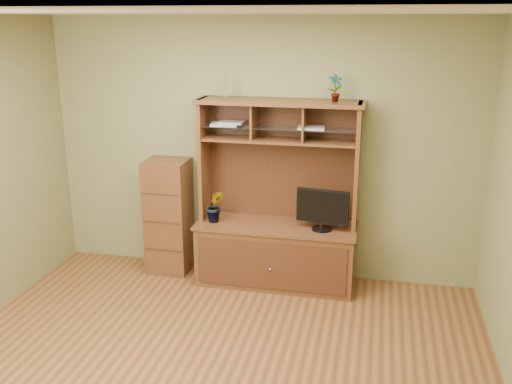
% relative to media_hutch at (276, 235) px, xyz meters
% --- Properties ---
extents(room, '(4.54, 4.04, 2.74)m').
position_rel_media_hutch_xyz_m(room, '(-0.22, -1.73, 0.83)').
color(room, '#5B341A').
rests_on(room, ground).
extents(media_hutch, '(1.66, 0.61, 1.90)m').
position_rel_media_hutch_xyz_m(media_hutch, '(0.00, 0.00, 0.00)').
color(media_hutch, '#432613').
rests_on(media_hutch, room).
extents(monitor, '(0.52, 0.20, 0.41)m').
position_rel_media_hutch_xyz_m(monitor, '(0.47, -0.08, 0.34)').
color(monitor, black).
rests_on(monitor, media_hutch).
extents(orchid_plant, '(0.22, 0.20, 0.34)m').
position_rel_media_hutch_xyz_m(orchid_plant, '(-0.63, -0.08, 0.30)').
color(orchid_plant, '#23531C').
rests_on(orchid_plant, media_hutch).
extents(top_plant, '(0.16, 0.13, 0.26)m').
position_rel_media_hutch_xyz_m(top_plant, '(0.54, 0.08, 1.51)').
color(top_plant, '#2A5F21').
rests_on(top_plant, media_hutch).
extents(reed_diffuser, '(0.06, 0.06, 0.29)m').
position_rel_media_hutch_xyz_m(reed_diffuser, '(-0.54, 0.08, 1.49)').
color(reed_diffuser, silver).
rests_on(reed_diffuser, media_hutch).
extents(magazines, '(1.16, 0.23, 0.04)m').
position_rel_media_hutch_xyz_m(magazines, '(-0.25, 0.08, 1.13)').
color(magazines, silver).
rests_on(magazines, media_hutch).
extents(side_cabinet, '(0.44, 0.40, 1.24)m').
position_rel_media_hutch_xyz_m(side_cabinet, '(-1.19, 0.05, 0.10)').
color(side_cabinet, '#432613').
rests_on(side_cabinet, room).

